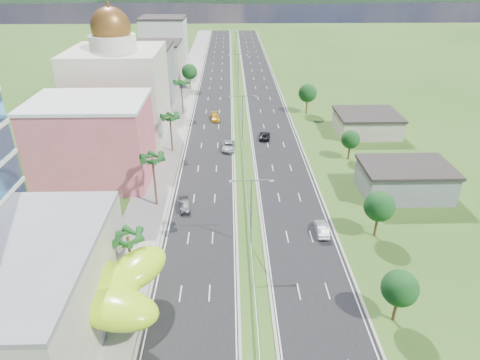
{
  "coord_description": "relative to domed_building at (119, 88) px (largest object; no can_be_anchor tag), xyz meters",
  "views": [
    {
      "loc": [
        -2.83,
        -41.37,
        37.64
      ],
      "look_at": [
        -1.37,
        17.46,
        7.0
      ],
      "focal_mm": 32.0,
      "sensor_mm": 36.0,
      "label": 1
    }
  ],
  "objects": [
    {
      "name": "car_dark_far_right",
      "position": [
        33.25,
        -3.21,
        -10.6
      ],
      "size": [
        2.91,
        5.34,
        1.42
      ],
      "primitive_type": "imported",
      "rotation": [
        0.0,
        0.0,
        3.03
      ],
      "color": "black",
      "rests_on": "road_right"
    },
    {
      "name": "midrise_beige",
      "position": [
        1.0,
        47.0,
        -4.85
      ],
      "size": [
        16.0,
        15.0,
        13.0
      ],
      "primitive_type": "cube",
      "color": "#A59A87",
      "rests_on": "ground"
    },
    {
      "name": "leafy_tree_rb",
      "position": [
        47.0,
        -43.0,
        -6.18
      ],
      "size": [
        4.55,
        4.55,
        7.47
      ],
      "color": "#47301C",
      "rests_on": "ground"
    },
    {
      "name": "streetlight_median_e",
      "position": [
        28.0,
        85.0,
        -4.61
      ],
      "size": [
        6.04,
        0.25,
        11.0
      ],
      "color": "gray",
      "rests_on": "ground"
    },
    {
      "name": "pink_shophouse",
      "position": [
        0.0,
        -23.0,
        -3.85
      ],
      "size": [
        20.0,
        15.0,
        15.0
      ],
      "primitive_type": "cube",
      "color": "#D55759",
      "rests_on": "ground"
    },
    {
      "name": "shed_near",
      "position": [
        56.0,
        -30.0,
        -8.85
      ],
      "size": [
        15.0,
        10.0,
        5.0
      ],
      "primitive_type": "cube",
      "color": "gray",
      "rests_on": "ground"
    },
    {
      "name": "streetlight_median_c",
      "position": [
        28.0,
        -5.0,
        -4.61
      ],
      "size": [
        6.04,
        0.25,
        11.0
      ],
      "color": "gray",
      "rests_on": "ground"
    },
    {
      "name": "shed_far",
      "position": [
        58.0,
        -0.0,
        -9.15
      ],
      "size": [
        14.0,
        12.0,
        4.4
      ],
      "primitive_type": "cube",
      "color": "#A59A87",
      "rests_on": "ground"
    },
    {
      "name": "car_silver_right",
      "position": [
        39.01,
        -42.17,
        -10.5
      ],
      "size": [
        1.86,
        5.0,
        1.63
      ],
      "primitive_type": "imported",
      "rotation": [
        0.0,
        0.0,
        3.11
      ],
      "color": "#A7AAAF",
      "rests_on": "road_right"
    },
    {
      "name": "leafy_tree_lfar",
      "position": [
        12.5,
        40.0,
        -5.78
      ],
      "size": [
        4.9,
        4.9,
        8.05
      ],
      "color": "#47301C",
      "rests_on": "ground"
    },
    {
      "name": "sidewalk_left",
      "position": [
        11.0,
        35.0,
        -11.29
      ],
      "size": [
        7.0,
        260.0,
        0.12
      ],
      "primitive_type": "cube",
      "color": "gray",
      "rests_on": "ground"
    },
    {
      "name": "road_left",
      "position": [
        20.5,
        35.0,
        -11.33
      ],
      "size": [
        11.0,
        260.0,
        0.04
      ],
      "primitive_type": "cube",
      "color": "black",
      "rests_on": "ground"
    },
    {
      "name": "leafy_tree_ra",
      "position": [
        44.0,
        -60.0,
        -6.58
      ],
      "size": [
        4.2,
        4.2,
        6.9
      ],
      "color": "#47301C",
      "rests_on": "ground"
    },
    {
      "name": "palm_tree_d",
      "position": [
        12.5,
        -10.0,
        -3.81
      ],
      "size": [
        3.6,
        3.6,
        8.6
      ],
      "color": "#47301C",
      "rests_on": "ground"
    },
    {
      "name": "midrise_white",
      "position": [
        1.0,
        70.0,
        -2.35
      ],
      "size": [
        16.0,
        15.0,
        18.0
      ],
      "primitive_type": "cube",
      "color": "silver",
      "rests_on": "ground"
    },
    {
      "name": "car_yellow_far_left",
      "position": [
        21.32,
        9.98,
        -10.53
      ],
      "size": [
        3.01,
        5.7,
        1.57
      ],
      "primitive_type": "imported",
      "rotation": [
        0.0,
        0.0,
        0.15
      ],
      "color": "gold",
      "rests_on": "road_left"
    },
    {
      "name": "leafy_tree_rc",
      "position": [
        50.0,
        -15.0,
        -6.98
      ],
      "size": [
        3.85,
        3.85,
        6.33
      ],
      "color": "#47301C",
      "rests_on": "ground"
    },
    {
      "name": "palm_tree_e",
      "position": [
        12.5,
        15.0,
        -3.05
      ],
      "size": [
        3.6,
        3.6,
        9.4
      ],
      "color": "#47301C",
      "rests_on": "ground"
    },
    {
      "name": "road_right",
      "position": [
        35.5,
        35.0,
        -11.33
      ],
      "size": [
        11.0,
        260.0,
        0.04
      ],
      "primitive_type": "cube",
      "color": "black",
      "rests_on": "ground"
    },
    {
      "name": "lime_canopy",
      "position": [
        8.0,
        -59.0,
        -6.36
      ],
      "size": [
        18.0,
        15.0,
        7.4
      ],
      "color": "#ACE916",
      "rests_on": "ground"
    },
    {
      "name": "leafy_tree_rd",
      "position": [
        46.0,
        15.0,
        -5.78
      ],
      "size": [
        4.9,
        4.9,
        8.05
      ],
      "color": "#47301C",
      "rests_on": "ground"
    },
    {
      "name": "palm_tree_b",
      "position": [
        12.5,
        -53.0,
        -4.29
      ],
      "size": [
        3.6,
        3.6,
        8.1
      ],
      "color": "#47301C",
      "rests_on": "ground"
    },
    {
      "name": "median_guardrail",
      "position": [
        28.0,
        16.99,
        -10.74
      ],
      "size": [
        0.1,
        216.06,
        0.76
      ],
      "color": "gray",
      "rests_on": "ground"
    },
    {
      "name": "ground",
      "position": [
        28.0,
        -55.0,
        -11.35
      ],
      "size": [
        500.0,
        500.0,
        0.0
      ],
      "primitive_type": "plane",
      "color": "#2D5119",
      "rests_on": "ground"
    },
    {
      "name": "car_dark_left",
      "position": [
        17.28,
        -34.34,
        -10.53
      ],
      "size": [
        2.41,
        4.99,
        1.58
      ],
      "primitive_type": "imported",
      "rotation": [
        0.0,
        0.0,
        0.16
      ],
      "color": "black",
      "rests_on": "road_left"
    },
    {
      "name": "car_silver_mid_left",
      "position": [
        24.8,
        -9.5,
        -10.5
      ],
      "size": [
        3.0,
        5.97,
        1.62
      ],
      "primitive_type": "imported",
      "rotation": [
        0.0,
        0.0,
        -0.05
      ],
      "color": "#989C9F",
      "rests_on": "road_left"
    },
    {
      "name": "streetlight_median_b",
      "position": [
        28.0,
        -45.0,
        -4.61
      ],
      "size": [
        6.04,
        0.25,
        11.0
      ],
      "color": "gray",
      "rests_on": "ground"
    },
    {
      "name": "palm_tree_c",
      "position": [
        12.5,
        -33.0,
        -2.85
      ],
      "size": [
        3.6,
        3.6,
        9.6
      ],
      "color": "#47301C",
      "rests_on": "ground"
    },
    {
      "name": "midrise_grey",
      "position": [
        1.0,
        25.0,
        -3.35
      ],
      "size": [
        16.0,
        15.0,
        16.0
      ],
      "primitive_type": "cube",
      "color": "gray",
      "rests_on": "ground"
    },
    {
      "name": "domed_building",
      "position": [
        0.0,
        0.0,
        0.0
      ],
      "size": [
        20.0,
        20.0,
        28.7
      ],
      "color": "beige",
      "rests_on": "ground"
    },
    {
      "name": "streetlight_median_d",
      "position": [
        28.0,
        40.0,
        -4.61
      ],
      "size": [
        6.04,
        0.25,
        11.0
      ],
      "color": "gray",
      "rests_on": "ground"
    }
  ]
}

